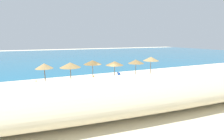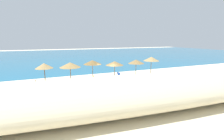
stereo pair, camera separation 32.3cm
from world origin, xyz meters
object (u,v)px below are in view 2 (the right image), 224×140
(beach_umbrella_0, at_px, (44,66))
(wooden_signpost, at_px, (36,87))
(beach_ball, at_px, (129,80))
(beach_umbrella_3, at_px, (115,63))
(lounge_chair_0, at_px, (116,78))
(beach_umbrella_2, at_px, (92,62))
(lounge_chair_1, at_px, (43,87))
(beach_umbrella_5, at_px, (151,59))
(beach_umbrella_4, at_px, (136,62))
(beach_umbrella_1, at_px, (70,65))
(lounge_chair_2, at_px, (90,80))

(beach_umbrella_0, bearing_deg, wooden_signpost, -102.36)
(wooden_signpost, distance_m, beach_ball, 11.75)
(beach_umbrella_3, xyz_separation_m, beach_ball, (1.30, -1.91, -2.14))
(beach_umbrella_3, height_order, lounge_chair_0, beach_umbrella_3)
(beach_umbrella_2, relative_size, lounge_chair_1, 1.78)
(beach_umbrella_0, xyz_separation_m, lounge_chair_0, (9.06, -1.04, -2.07))
(beach_umbrella_0, height_order, lounge_chair_1, beach_umbrella_0)
(beach_umbrella_5, height_order, beach_ball, beach_umbrella_5)
(beach_umbrella_2, xyz_separation_m, lounge_chair_1, (-6.40, -1.93, -2.18))
(lounge_chair_0, xyz_separation_m, lounge_chair_1, (-9.34, -0.53, -0.05))
(beach_umbrella_4, distance_m, lounge_chair_1, 13.44)
(lounge_chair_0, height_order, wooden_signpost, wooden_signpost)
(lounge_chair_0, relative_size, beach_ball, 5.10)
(lounge_chair_1, bearing_deg, wooden_signpost, 164.60)
(lounge_chair_0, bearing_deg, wooden_signpost, 94.64)
(beach_umbrella_5, xyz_separation_m, beach_ball, (-5.20, -2.18, -2.44))
(beach_umbrella_1, bearing_deg, lounge_chair_2, -18.68)
(lounge_chair_0, height_order, lounge_chair_1, lounge_chair_0)
(beach_umbrella_2, bearing_deg, beach_umbrella_1, -177.12)
(lounge_chair_0, xyz_separation_m, lounge_chair_2, (-3.56, 0.44, -0.03))
(lounge_chair_0, bearing_deg, beach_umbrella_4, -83.67)
(beach_umbrella_0, relative_size, beach_umbrella_4, 1.07)
(beach_umbrella_0, relative_size, lounge_chair_2, 1.79)
(beach_umbrella_4, bearing_deg, wooden_signpost, -163.15)
(beach_umbrella_0, bearing_deg, beach_ball, -9.17)
(lounge_chair_0, distance_m, lounge_chair_2, 3.59)
(beach_umbrella_1, bearing_deg, beach_umbrella_5, 1.13)
(beach_umbrella_1, xyz_separation_m, beach_umbrella_3, (6.23, -0.02, -0.13))
(beach_umbrella_0, distance_m, beach_umbrella_4, 12.90)
(beach_umbrella_5, xyz_separation_m, lounge_chair_0, (-6.78, -1.50, -2.14))
(beach_umbrella_0, bearing_deg, beach_umbrella_3, 1.15)
(beach_umbrella_1, xyz_separation_m, beach_umbrella_4, (9.80, 0.00, -0.07))
(lounge_chair_1, bearing_deg, beach_umbrella_2, -74.78)
(lounge_chair_0, bearing_deg, beach_umbrella_1, 66.40)
(beach_umbrella_1, height_order, lounge_chair_0, beach_umbrella_1)
(beach_umbrella_2, height_order, beach_umbrella_3, beach_umbrella_2)
(beach_umbrella_0, distance_m, beach_umbrella_3, 9.34)
(beach_umbrella_1, bearing_deg, beach_umbrella_0, -176.11)
(lounge_chair_2, bearing_deg, beach_ball, -95.24)
(wooden_signpost, bearing_deg, beach_umbrella_5, 4.38)
(beach_umbrella_2, bearing_deg, beach_ball, -24.76)
(beach_umbrella_4, relative_size, lounge_chair_0, 1.52)
(beach_umbrella_1, bearing_deg, beach_umbrella_4, 0.02)
(beach_umbrella_1, bearing_deg, beach_ball, -14.36)
(beach_umbrella_4, distance_m, beach_umbrella_5, 2.96)
(beach_umbrella_3, distance_m, lounge_chair_1, 9.95)
(beach_umbrella_0, height_order, wooden_signpost, beach_umbrella_0)
(beach_umbrella_0, bearing_deg, beach_umbrella_1, 3.89)
(beach_umbrella_3, height_order, beach_ball, beach_umbrella_3)
(lounge_chair_2, bearing_deg, lounge_chair_0, -90.02)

